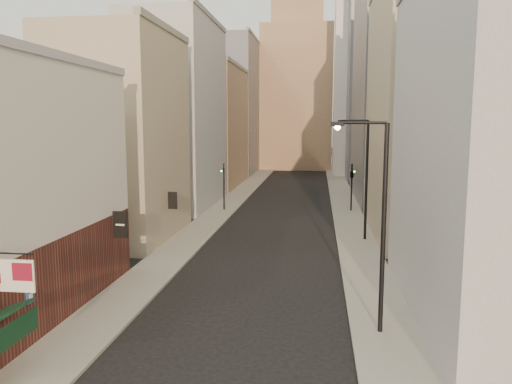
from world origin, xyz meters
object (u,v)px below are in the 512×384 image
object	(u,v)px
clock_tower	(297,81)
white_tower	(358,68)
streetlamp_near	(378,215)
traffic_light_right	(352,175)
traffic_light_left	(224,176)
streetlamp_mid	(364,172)

from	to	relation	value
clock_tower	white_tower	size ratio (longest dim) A/B	1.08
clock_tower	streetlamp_near	xyz separation A→B (m)	(7.02, -82.55, -12.38)
traffic_light_right	streetlamp_near	bearing A→B (deg)	64.65
streetlamp_near	traffic_light_left	xyz separation A→B (m)	(-12.29, 29.62, -1.62)
traffic_light_right	clock_tower	bearing A→B (deg)	-104.94
traffic_light_left	traffic_light_right	bearing A→B (deg)	-170.02
clock_tower	traffic_light_right	world-z (taller)	clock_tower
white_tower	streetlamp_mid	size ratio (longest dim) A/B	4.41
streetlamp_mid	clock_tower	bearing A→B (deg)	117.73
streetlamp_mid	streetlamp_near	bearing A→B (deg)	-72.29
clock_tower	traffic_light_left	size ratio (longest dim) A/B	8.98
streetlamp_mid	traffic_light_right	xyz separation A→B (m)	(-0.02, 12.91, -1.52)
clock_tower	traffic_light_right	size ratio (longest dim) A/B	8.98
streetlamp_mid	traffic_light_left	distance (m)	17.84
white_tower	streetlamp_mid	bearing A→B (deg)	-93.43
clock_tower	streetlamp_near	distance (m)	83.76
traffic_light_left	traffic_light_right	xyz separation A→B (m)	(13.21, 1.07, 0.22)
streetlamp_mid	traffic_light_left	size ratio (longest dim) A/B	1.88
white_tower	streetlamp_mid	world-z (taller)	white_tower
streetlamp_near	traffic_light_left	distance (m)	32.11
streetlamp_near	streetlamp_mid	world-z (taller)	streetlamp_mid
clock_tower	streetlamp_near	size ratio (longest dim) A/B	4.88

